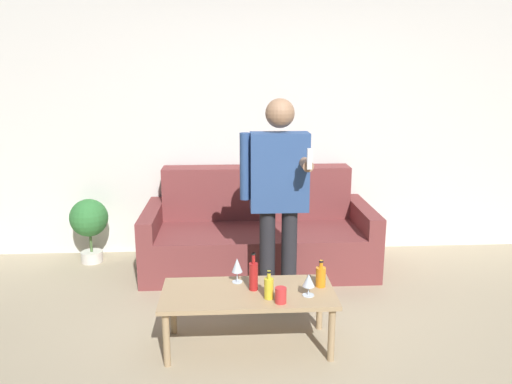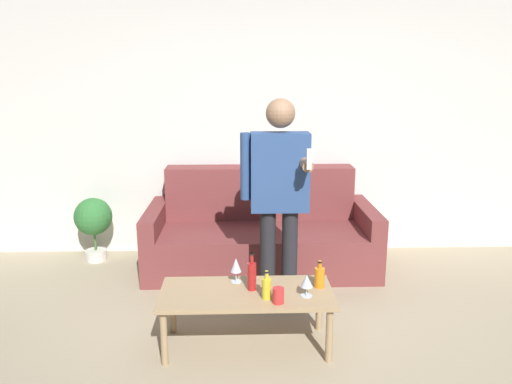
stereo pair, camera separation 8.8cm
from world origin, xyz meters
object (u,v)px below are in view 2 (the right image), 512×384
coffee_table (246,297)px  person_standing_front (279,189)px  bottle_orange (319,277)px  couch (261,233)px

coffee_table → person_standing_front: (0.25, 0.59, 0.59)m
coffee_table → bottle_orange: (0.49, 0.05, 0.12)m
bottle_orange → person_standing_front: (-0.23, 0.53, 0.47)m
coffee_table → person_standing_front: 0.87m
couch → bottle_orange: 1.44m
couch → person_standing_front: 1.07m
bottle_orange → person_standing_front: size_ratio=0.12×
couch → bottle_orange: couch is taller
person_standing_front → couch: bearing=96.5°
couch → coffee_table: couch is taller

